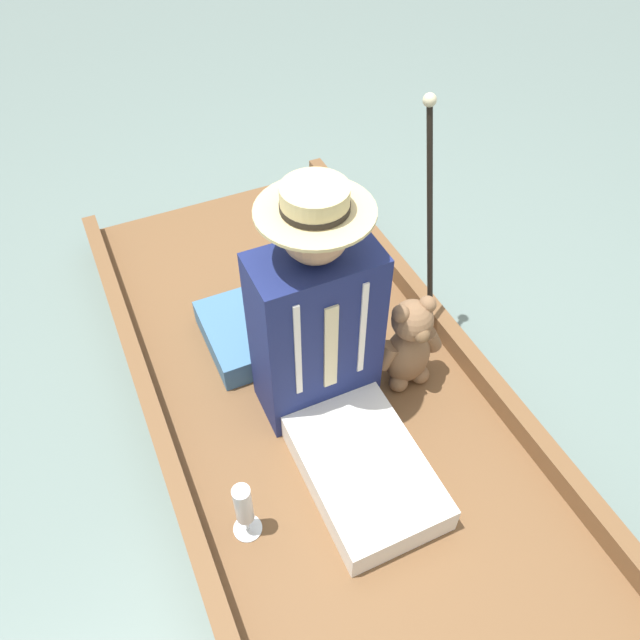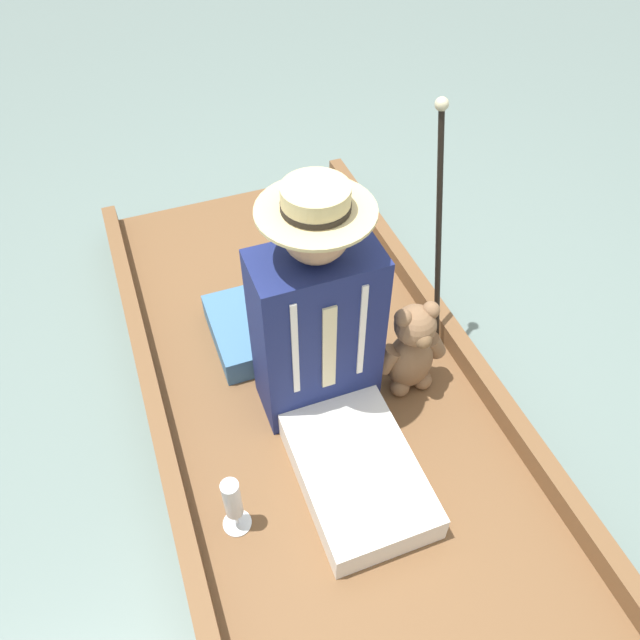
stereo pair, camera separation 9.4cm
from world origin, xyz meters
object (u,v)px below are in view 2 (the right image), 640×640
at_px(teddy_bear, 412,350).
at_px(wine_glass, 233,502).
at_px(walking_cane, 439,218).
at_px(seated_person, 326,354).

distance_m(teddy_bear, wine_glass, 0.79).
distance_m(teddy_bear, walking_cane, 0.46).
xyz_separation_m(wine_glass, walking_cane, (-0.90, -0.54, 0.39)).
bearing_deg(teddy_bear, walking_cane, -126.83).
height_order(seated_person, wine_glass, seated_person).
relative_size(teddy_bear, wine_glass, 1.64).
relative_size(seated_person, walking_cane, 0.97).
bearing_deg(walking_cane, teddy_bear, 53.17).
relative_size(teddy_bear, walking_cane, 0.43).
height_order(seated_person, walking_cane, walking_cane).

